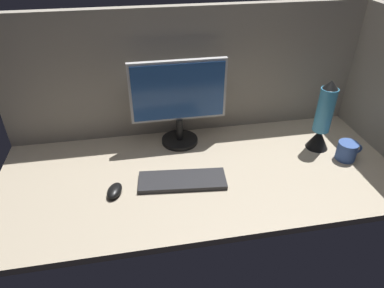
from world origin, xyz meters
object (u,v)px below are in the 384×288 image
at_px(keyboard, 182,181).
at_px(mouse, 115,191).
at_px(monitor, 179,99).
at_px(mug_ceramic_blue, 347,151).
at_px(lava_lamp, 322,121).

relative_size(keyboard, mouse, 3.85).
bearing_deg(mouse, monitor, 65.99).
relative_size(mouse, mug_ceramic_blue, 0.79).
relative_size(mouse, lava_lamp, 0.27).
xyz_separation_m(monitor, keyboard, (-0.04, -0.32, -0.23)).
xyz_separation_m(monitor, mouse, (-0.32, -0.35, -0.22)).
distance_m(mouse, mug_ceramic_blue, 1.06).
xyz_separation_m(mouse, mug_ceramic_blue, (1.06, 0.06, 0.03)).
xyz_separation_m(mouse, lava_lamp, (0.97, 0.17, 0.13)).
bearing_deg(monitor, mouse, -132.79).
xyz_separation_m(keyboard, mouse, (-0.28, -0.02, 0.01)).
xyz_separation_m(keyboard, mug_ceramic_blue, (0.78, 0.03, 0.03)).
bearing_deg(lava_lamp, monitor, 165.11).
height_order(monitor, keyboard, monitor).
height_order(keyboard, mug_ceramic_blue, mug_ceramic_blue).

